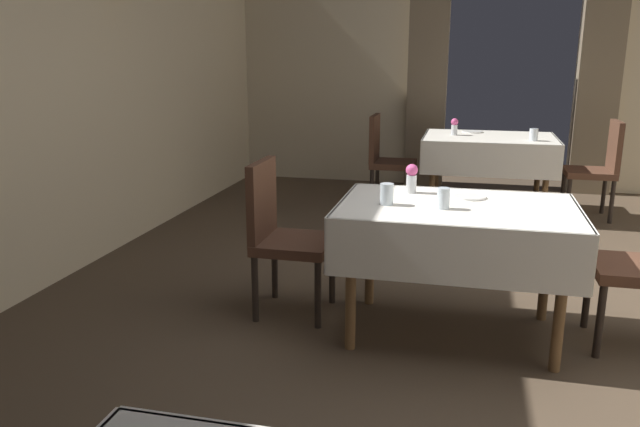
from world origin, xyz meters
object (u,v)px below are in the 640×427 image
at_px(chair_far_right, 599,165).
at_px(plate_mid_b, 469,197).
at_px(glass_mid_c, 443,198).
at_px(plate_far_b, 472,132).
at_px(dining_table_mid, 457,224).
at_px(glass_mid_d, 387,194).
at_px(flower_vase_far, 454,126).
at_px(flower_vase_mid, 412,177).
at_px(glass_far_c, 534,135).
at_px(chair_mid_left, 281,230).
at_px(dining_table_far, 489,147).
at_px(chair_far_left, 386,156).

bearing_deg(chair_far_right, plate_mid_b, -113.56).
bearing_deg(glass_mid_c, plate_far_b, 87.57).
height_order(dining_table_mid, glass_mid_d, glass_mid_d).
distance_m(plate_mid_b, flower_vase_far, 2.76).
distance_m(flower_vase_mid, glass_mid_c, 0.40).
bearing_deg(glass_far_c, glass_mid_c, -103.80).
bearing_deg(flower_vase_mid, glass_mid_c, -60.09).
relative_size(chair_mid_left, plate_far_b, 4.48).
relative_size(glass_mid_d, flower_vase_far, 0.70).
relative_size(dining_table_mid, glass_mid_d, 11.05).
height_order(chair_far_right, plate_far_b, chair_far_right).
distance_m(chair_far_right, plate_mid_b, 2.98).
distance_m(dining_table_mid, flower_vase_mid, 0.42).
distance_m(dining_table_far, flower_vase_far, 0.39).
xyz_separation_m(dining_table_far, glass_far_c, (0.38, -0.23, 0.16)).
relative_size(chair_far_right, chair_far_left, 1.00).
height_order(dining_table_mid, chair_far_left, chair_far_left).
bearing_deg(plate_mid_b, chair_far_left, 107.02).
xyz_separation_m(glass_mid_c, plate_far_b, (0.14, 3.32, -0.05)).
bearing_deg(flower_vase_mid, chair_far_right, 60.29).
bearing_deg(chair_far_right, flower_vase_mid, -119.71).
distance_m(flower_vase_mid, plate_mid_b, 0.35).
bearing_deg(glass_far_c, glass_mid_d, -109.58).
xyz_separation_m(dining_table_far, plate_mid_b, (-0.17, -2.75, 0.11)).
distance_m(chair_far_left, glass_mid_c, 3.15).
bearing_deg(plate_far_b, flower_vase_far, -123.35).
xyz_separation_m(dining_table_mid, dining_table_far, (0.23, 2.94, 0.00)).
relative_size(flower_vase_mid, flower_vase_far, 1.03).
xyz_separation_m(glass_mid_c, glass_far_c, (0.69, 2.81, 0.00)).
distance_m(glass_mid_c, plate_far_b, 3.32).
xyz_separation_m(chair_mid_left, plate_far_b, (1.09, 3.13, 0.24)).
xyz_separation_m(dining_table_mid, plate_far_b, (0.07, 3.21, 0.11)).
relative_size(dining_table_far, plate_far_b, 6.08).
distance_m(glass_mid_d, plate_far_b, 3.33).
bearing_deg(plate_mid_b, glass_far_c, 77.54).
bearing_deg(glass_mid_c, glass_far_c, 76.20).
relative_size(chair_mid_left, plate_mid_b, 5.12).
xyz_separation_m(dining_table_mid, flower_vase_far, (-0.11, 2.95, 0.20)).
bearing_deg(flower_vase_far, chair_mid_left, -107.70).
relative_size(chair_far_left, glass_mid_c, 8.32).
distance_m(dining_table_mid, chair_mid_left, 1.04).
bearing_deg(dining_table_mid, flower_vase_far, 92.14).
bearing_deg(flower_vase_mid, dining_table_far, 79.35).
bearing_deg(flower_vase_far, chair_far_left, 179.87).
xyz_separation_m(glass_mid_d, glass_far_c, (0.99, 2.78, -0.00)).
distance_m(glass_mid_c, glass_far_c, 2.89).
xyz_separation_m(chair_far_left, flower_vase_far, (0.67, -0.00, 0.32)).
xyz_separation_m(dining_table_far, glass_mid_d, (-0.61, -3.02, 0.16)).
relative_size(dining_table_far, glass_mid_d, 10.90).
relative_size(dining_table_mid, plate_far_b, 6.16).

